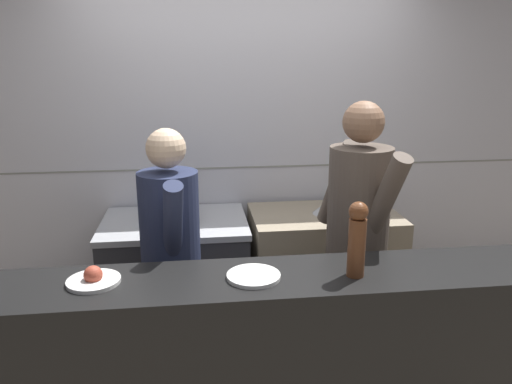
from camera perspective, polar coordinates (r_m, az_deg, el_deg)
The scene contains 11 objects.
wall_back_tiled at distance 3.73m, azimuth -1.57°, elevation 5.20°, with size 8.00×0.06×2.60m.
oven_range at distance 3.60m, azimuth -9.01°, elevation -9.84°, with size 0.98×0.71×0.88m.
prep_counter at distance 3.70m, azimuth 7.62°, elevation -8.99°, with size 1.03×0.65×0.89m.
pass_counter at distance 2.55m, azimuth 3.19°, elevation -19.77°, with size 2.90×0.45×1.00m.
stock_pot at distance 3.41m, azimuth -8.81°, elevation -1.21°, with size 0.25×0.25×0.23m.
mixing_bowl_steel at distance 3.53m, azimuth 8.44°, elevation -1.66°, with size 0.24×0.24×0.10m.
plated_dish_main at distance 2.32m, azimuth -18.08°, elevation -9.41°, with size 0.23×0.23×0.08m.
plated_dish_appetiser at distance 2.26m, azimuth -0.28°, elevation -9.58°, with size 0.24×0.24×0.02m.
pepper_mill at distance 2.26m, azimuth 11.48°, elevation -5.14°, with size 0.09×0.09×0.35m.
chef_head_cook at distance 2.82m, azimuth -9.67°, elevation -7.21°, with size 0.37×0.70×1.60m.
chef_sous at distance 2.93m, azimuth 11.47°, elevation -4.88°, with size 0.45×0.74×1.73m.
Camera 1 is at (-0.36, -2.24, 1.97)m, focal length 35.00 mm.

